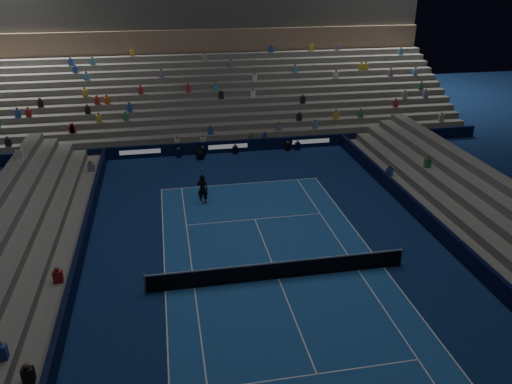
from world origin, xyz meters
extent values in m
plane|color=#0D214F|center=(0.00, 0.00, 0.00)|extent=(90.00, 90.00, 0.00)
cube|color=#1B4E94|center=(0.00, 0.00, 0.01)|extent=(10.97, 23.77, 0.01)
cube|color=black|center=(0.00, 18.50, 0.50)|extent=(44.00, 0.25, 1.00)
cube|color=black|center=(9.70, 0.00, 0.50)|extent=(0.25, 37.00, 1.00)
cube|color=black|center=(-9.70, 0.00, 0.50)|extent=(0.25, 37.00, 1.00)
cube|color=#605F5B|center=(0.00, 19.50, 0.25)|extent=(44.00, 1.00, 0.50)
cube|color=#605F5B|center=(0.00, 20.50, 0.50)|extent=(44.00, 1.00, 1.00)
cube|color=#605F5B|center=(0.00, 21.50, 0.75)|extent=(44.00, 1.00, 1.50)
cube|color=#605F5B|center=(0.00, 22.50, 1.00)|extent=(44.00, 1.00, 2.00)
cube|color=#605F5B|center=(0.00, 23.50, 1.25)|extent=(44.00, 1.00, 2.50)
cube|color=#605F5B|center=(0.00, 24.50, 1.50)|extent=(44.00, 1.00, 3.00)
cube|color=#605F5B|center=(0.00, 25.50, 1.75)|extent=(44.00, 1.00, 3.50)
cube|color=#605F5B|center=(0.00, 26.50, 2.00)|extent=(44.00, 1.00, 4.00)
cube|color=#605F5B|center=(0.00, 27.50, 2.25)|extent=(44.00, 1.00, 4.50)
cube|color=#605F5B|center=(0.00, 28.50, 2.50)|extent=(44.00, 1.00, 5.00)
cube|color=#605F5B|center=(0.00, 29.50, 2.75)|extent=(44.00, 1.00, 5.50)
cube|color=#605F5B|center=(0.00, 30.50, 3.00)|extent=(44.00, 1.00, 6.00)
cube|color=#80664F|center=(0.00, 31.60, 7.10)|extent=(44.00, 0.60, 2.20)
cube|color=#3F3F3D|center=(0.00, 33.00, 9.70)|extent=(44.00, 2.40, 3.00)
cube|color=slate|center=(10.50, 0.00, 0.25)|extent=(1.00, 37.00, 0.50)
cube|color=slate|center=(11.50, 0.00, 0.50)|extent=(1.00, 37.00, 1.00)
cube|color=slate|center=(12.50, 0.00, 0.75)|extent=(1.00, 37.00, 1.50)
cube|color=slate|center=(-10.50, 0.00, 0.25)|extent=(1.00, 37.00, 0.50)
cube|color=slate|center=(-11.50, 0.00, 0.50)|extent=(1.00, 37.00, 1.00)
cube|color=slate|center=(-12.50, 0.00, 0.75)|extent=(1.00, 37.00, 1.50)
cylinder|color=#B2B2B7|center=(-6.40, 0.00, 0.55)|extent=(0.10, 0.10, 1.10)
cylinder|color=#B2B2B7|center=(6.40, 0.00, 0.55)|extent=(0.10, 0.10, 1.10)
cube|color=black|center=(0.00, 0.00, 0.45)|extent=(12.80, 0.03, 0.90)
cube|color=white|center=(0.00, 0.00, 0.94)|extent=(12.80, 0.04, 0.08)
imported|color=black|center=(-2.85, 9.31, 0.98)|extent=(0.83, 0.68, 1.97)
cube|color=black|center=(-2.37, 17.35, 0.30)|extent=(0.64, 0.69, 0.61)
cylinder|color=black|center=(-2.37, 16.89, 0.49)|extent=(0.28, 0.38, 0.16)
camera|label=1|loc=(-4.90, -20.09, 14.08)|focal=35.27mm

